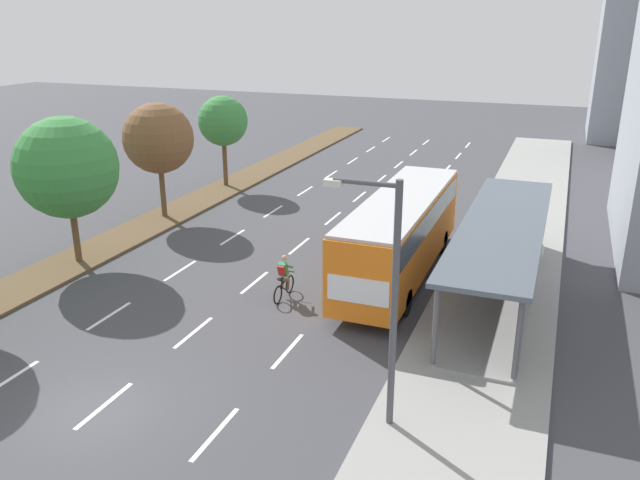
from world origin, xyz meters
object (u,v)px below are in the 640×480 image
at_px(median_tree_third, 158,138).
at_px(median_tree_fourth, 223,121).
at_px(bus, 401,228).
at_px(median_tree_second, 67,168).
at_px(bus_shelter, 508,252).
at_px(cyclist, 284,279).
at_px(streetlight, 388,290).

bearing_deg(median_tree_third, median_tree_fourth, 91.15).
distance_m(bus, median_tree_second, 14.00).
relative_size(bus, median_tree_second, 1.81).
relative_size(bus_shelter, median_tree_fourth, 2.41).
bearing_deg(bus, median_tree_third, 166.54).
bearing_deg(bus_shelter, cyclist, -158.65).
xyz_separation_m(median_tree_second, median_tree_third, (-0.28, 6.89, 0.02)).
height_order(bus_shelter, median_tree_second, median_tree_second).
relative_size(bus, cyclist, 6.20).
bearing_deg(median_tree_second, median_tree_third, 92.33).
distance_m(bus_shelter, median_tree_fourth, 21.18).
relative_size(bus_shelter, streetlight, 2.05).
xyz_separation_m(bus_shelter, streetlight, (-2.11, -9.40, 2.02)).
height_order(bus, cyclist, bus).
height_order(median_tree_fourth, streetlight, streetlight).
bearing_deg(median_tree_second, cyclist, -0.79).
relative_size(cyclist, median_tree_third, 0.31).
relative_size(bus, median_tree_fourth, 2.05).
bearing_deg(median_tree_fourth, bus_shelter, -31.04).
height_order(median_tree_second, streetlight, streetlight).
xyz_separation_m(bus_shelter, cyclist, (-7.81, -3.05, -1.07)).
distance_m(median_tree_fourth, streetlight, 25.78).
bearing_deg(median_tree_second, bus_shelter, 9.39).
bearing_deg(median_tree_fourth, bus, -36.40).
bearing_deg(streetlight, median_tree_fourth, 128.18).
relative_size(cyclist, streetlight, 0.28).
height_order(bus_shelter, streetlight, streetlight).
bearing_deg(streetlight, median_tree_third, 139.74).
height_order(bus, median_tree_second, median_tree_second).
distance_m(bus_shelter, cyclist, 8.45).
bearing_deg(streetlight, bus_shelter, 77.34).
height_order(median_tree_third, streetlight, streetlight).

